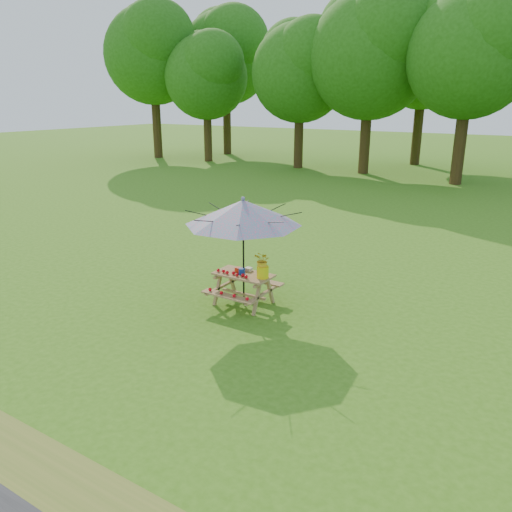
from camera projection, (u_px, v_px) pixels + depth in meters
The scene contains 6 objects.
ground at pixel (363, 433), 6.39m from camera, with size 120.00×120.00×0.00m, color #3D7416.
picnic_table at pixel (244, 289), 10.30m from camera, with size 1.20×1.32×0.67m.
patio_umbrella at pixel (243, 212), 9.81m from camera, with size 2.92×2.92×2.27m.
produce_bins at pixel (243, 270), 10.23m from camera, with size 0.26×0.38×0.13m.
tomatoes_row at pixel (233, 273), 10.12m from camera, with size 0.77×0.13×0.07m, color red, non-canonical shape.
flower_bucket at pixel (263, 264), 9.88m from camera, with size 0.37×0.34×0.54m.
Camera 1 is at (1.73, -5.30, 4.09)m, focal length 35.00 mm.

